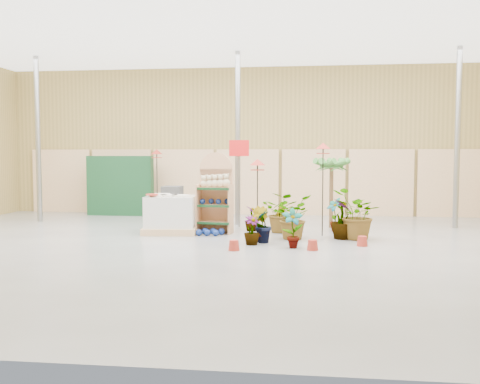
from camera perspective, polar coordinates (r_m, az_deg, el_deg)
The scene contains 24 objects.
room at distance 11.41m, azimuth -1.86°, elevation 5.90°, with size 15.20×12.10×4.70m.
display_shelf at distance 12.57m, azimuth -2.62°, elevation -0.43°, with size 0.84×0.58×1.90m.
teddy_bears at distance 12.46m, azimuth -2.56°, elevation 1.09°, with size 0.71×0.19×0.31m.
gazing_balls_shelf at distance 12.48m, azimuth -2.70°, elevation -1.01°, with size 0.70×0.24×0.13m.
gazing_balls_floor at distance 12.23m, azimuth -3.20°, elevation -4.28°, with size 0.63×0.39×0.15m.
pallet_stack at distance 12.61m, azimuth -7.39°, elevation -2.40°, with size 1.32×1.13×0.91m.
charcoal_planters at distance 14.36m, azimuth -7.22°, elevation -1.37°, with size 0.50×0.50×1.00m.
trellis_stock at distance 16.55m, azimuth -12.66°, elevation 0.66°, with size 2.00×0.30×1.80m, color #134021.
offer_sign at distance 13.45m, azimuth -0.09°, elevation 2.87°, with size 0.50×0.08×2.20m.
bird_table_front at distance 11.52m, azimuth 1.88°, elevation 2.92°, with size 0.34×0.34×1.75m.
bird_table_right at distance 12.15m, azimuth 8.86°, elevation 4.52°, with size 0.34×0.34×2.10m.
bird_table_back at distance 15.78m, azimuth -8.87°, elevation 4.01°, with size 0.34×0.34×1.99m.
palm at distance 13.56m, azimuth 9.74°, elevation 2.92°, with size 0.70×0.70×1.86m.
potted_plant_0 at distance 11.16m, azimuth 2.37°, elevation -3.60°, with size 0.38×0.26×0.72m, color #3D8031.
potted_plant_1 at distance 11.18m, azimuth 2.32°, elevation -3.49°, with size 0.42×0.34×0.76m, color #3D8031.
potted_plant_2 at distance 11.70m, azimuth 5.58°, elevation -2.69°, with size 0.86×0.74×0.95m, color #3D8031.
potted_plant_3 at distance 11.84m, azimuth 10.88°, elevation -2.84°, with size 0.49×0.49×0.88m, color #3D8031.
potted_plant_4 at distance 12.99m, azimuth 10.07°, elevation -2.39°, with size 0.43×0.29×0.81m, color #3D8031.
potted_plant_5 at distance 12.62m, azimuth 4.20°, elevation -2.90°, with size 0.35×0.28×0.64m, color #3D8031.
potted_plant_6 at distance 12.64m, azimuth 4.51°, elevation -2.19°, with size 0.86×0.74×0.95m, color #3D8031.
potted_plant_7 at distance 10.91m, azimuth 1.25°, elevation -4.12°, with size 0.33×0.33×0.59m, color #3D8031.
potted_plant_8 at distance 10.56m, azimuth 5.63°, elevation -3.87°, with size 0.41×0.28×0.79m, color #3D8031.
potted_plant_10 at distance 11.78m, azimuth 12.35°, elevation -2.37°, with size 0.99×0.85×1.10m, color #3D8031.
potted_plant_11 at distance 12.91m, azimuth 1.25°, elevation -2.85°, with size 0.33×0.33×0.59m, color #3D8031.
Camera 1 is at (1.73, -10.36, 1.84)m, focal length 40.00 mm.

